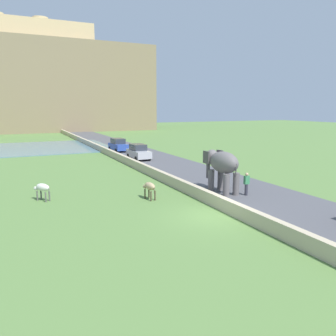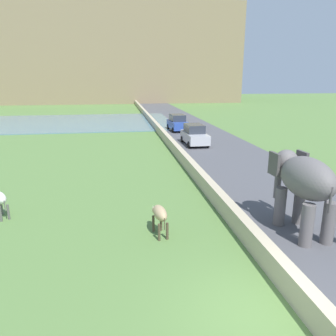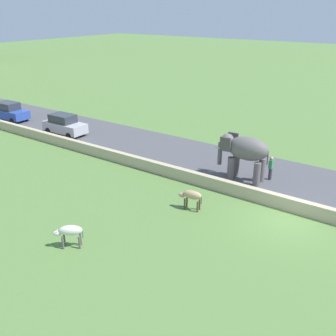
# 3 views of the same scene
# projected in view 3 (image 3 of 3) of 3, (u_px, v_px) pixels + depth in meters

# --- Properties ---
(ground_plane) EXTENTS (220.00, 220.00, 0.00)m
(ground_plane) POSITION_uv_depth(u_px,v_px,m) (286.00, 221.00, 20.83)
(ground_plane) COLOR #567A3D
(road_surface) EXTENTS (7.00, 120.00, 0.06)m
(road_surface) POSITION_uv_depth(u_px,v_px,m) (88.00, 132.00, 35.30)
(road_surface) COLOR #4C4C51
(road_surface) RESTS_ON ground
(barrier_wall) EXTENTS (0.40, 110.00, 0.79)m
(barrier_wall) POSITION_uv_depth(u_px,v_px,m) (70.00, 144.00, 31.22)
(barrier_wall) COLOR tan
(barrier_wall) RESTS_ON ground
(elephant) EXTENTS (1.53, 3.50, 2.99)m
(elephant) POSITION_uv_depth(u_px,v_px,m) (244.00, 151.00, 24.86)
(elephant) COLOR #605B5B
(elephant) RESTS_ON ground
(person_beside_elephant) EXTENTS (0.36, 0.22, 1.63)m
(person_beside_elephant) POSITION_uv_depth(u_px,v_px,m) (271.00, 168.00, 25.33)
(person_beside_elephant) COLOR #33333D
(person_beside_elephant) RESTS_ON ground
(car_blue) EXTENTS (1.95, 4.08, 1.80)m
(car_blue) POSITION_uv_depth(u_px,v_px,m) (9.00, 111.00, 38.72)
(car_blue) COLOR #2D4CA8
(car_blue) RESTS_ON ground
(car_silver) EXTENTS (1.85, 4.03, 1.80)m
(car_silver) POSITION_uv_depth(u_px,v_px,m) (64.00, 125.00, 34.42)
(car_silver) COLOR #B7B7BC
(car_silver) RESTS_ON ground
(cow_white) EXTENTS (1.10, 1.31, 1.15)m
(cow_white) POSITION_uv_depth(u_px,v_px,m) (70.00, 232.00, 18.25)
(cow_white) COLOR silver
(cow_white) RESTS_ON ground
(cow_tan) EXTENTS (0.61, 1.42, 1.15)m
(cow_tan) POSITION_uv_depth(u_px,v_px,m) (191.00, 196.00, 21.69)
(cow_tan) COLOR tan
(cow_tan) RESTS_ON ground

